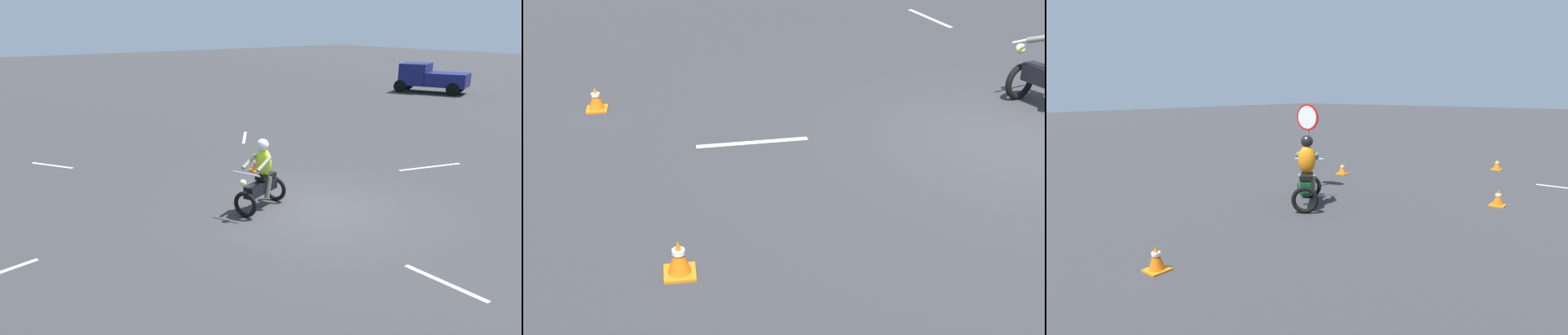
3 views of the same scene
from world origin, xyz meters
The scene contains 8 objects.
ground_plane centered at (0.00, 0.00, 0.00)m, with size 120.00×120.00×0.00m, color #333335.
motorcycle_rider_foreground centered at (-0.85, -0.96, 0.73)m, with size 1.09×1.54×1.66m.
pickup_truck centered at (-10.96, 19.15, 0.93)m, with size 4.55×3.37×1.73m.
traffic_cone_mid_left centered at (-3.44, 0.73, 0.19)m, with size 0.32×0.32×0.39m.
lane_stripe_e centered at (3.84, -0.57, 0.00)m, with size 0.10×1.58×0.01m, color silver.
lane_stripe_n centered at (-0.66, 5.20, 0.00)m, with size 0.10×2.19×0.01m, color silver.
lane_stripe_nw centered at (-7.27, 2.93, 0.00)m, with size 0.10×1.98×0.01m, color silver.
lane_stripe_sw centered at (-7.55, -3.98, 0.00)m, with size 0.10×1.56×0.01m, color silver.
Camera 1 is at (8.22, -7.60, 4.25)m, focal length 35.00 mm.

